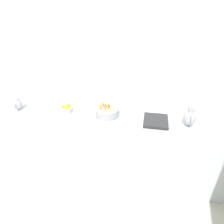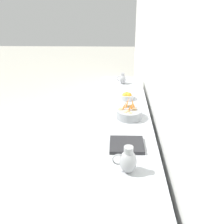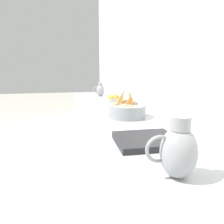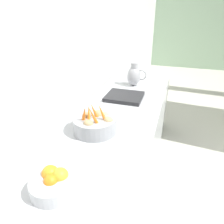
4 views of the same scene
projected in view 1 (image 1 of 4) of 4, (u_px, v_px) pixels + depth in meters
tile_wall_left at (160, 62)px, 2.73m from camera, size 0.10×9.58×3.00m
prep_counter at (115, 146)px, 2.95m from camera, size 0.67×3.39×0.87m
vegetable_colander at (107, 112)px, 2.79m from camera, size 0.31×0.31×0.24m
orange_bowl at (65, 109)px, 2.88m from camera, size 0.21×0.21×0.11m
metal_pitcher_tall at (190, 117)px, 2.56m from camera, size 0.21×0.15×0.25m
metal_pitcher_short at (18, 104)px, 2.92m from camera, size 0.15×0.11×0.18m
counter_sink_basin at (156, 121)px, 2.67m from camera, size 0.34×0.30×0.04m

